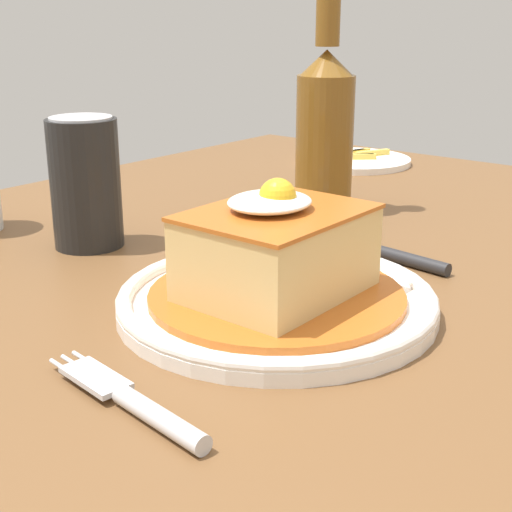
{
  "coord_description": "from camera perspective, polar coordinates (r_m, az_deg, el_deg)",
  "views": [
    {
      "loc": [
        -0.45,
        -0.36,
        0.96
      ],
      "look_at": [
        -0.04,
        -0.03,
        0.79
      ],
      "focal_mm": 51.21,
      "sensor_mm": 36.0,
      "label": 1
    }
  ],
  "objects": [
    {
      "name": "beer_bottle_amber",
      "position": [
        0.82,
        5.41,
        10.36
      ],
      "size": [
        0.06,
        0.06,
        0.27
      ],
      "color": "brown",
      "rests_on": "dining_table"
    },
    {
      "name": "side_plate_fries",
      "position": [
        1.1,
        7.56,
        7.45
      ],
      "size": [
        0.17,
        0.17,
        0.02
      ],
      "color": "white",
      "rests_on": "dining_table"
    },
    {
      "name": "soda_can",
      "position": [
        0.71,
        -13.17,
        5.57
      ],
      "size": [
        0.07,
        0.07,
        0.12
      ],
      "color": "black",
      "rests_on": "dining_table"
    },
    {
      "name": "fork",
      "position": [
        0.42,
        -9.24,
        -11.35
      ],
      "size": [
        0.03,
        0.14,
        0.01
      ],
      "color": "silver",
      "rests_on": "dining_table"
    },
    {
      "name": "knife",
      "position": [
        0.67,
        10.38,
        0.13
      ],
      "size": [
        0.03,
        0.17,
        0.01
      ],
      "color": "#262628",
      "rests_on": "dining_table"
    },
    {
      "name": "sandwich_meal",
      "position": [
        0.54,
        1.63,
        -0.12
      ],
      "size": [
        0.19,
        0.19,
        0.09
      ],
      "color": "#B75B1E",
      "rests_on": "main_plate"
    },
    {
      "name": "main_plate",
      "position": [
        0.55,
        1.62,
        -3.47
      ],
      "size": [
        0.24,
        0.24,
        0.02
      ],
      "color": "white",
      "rests_on": "dining_table"
    },
    {
      "name": "dining_table",
      "position": [
        0.66,
        -0.07,
        -10.8
      ],
      "size": [
        1.22,
        0.92,
        0.75
      ],
      "color": "brown",
      "rests_on": "ground_plane"
    }
  ]
}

